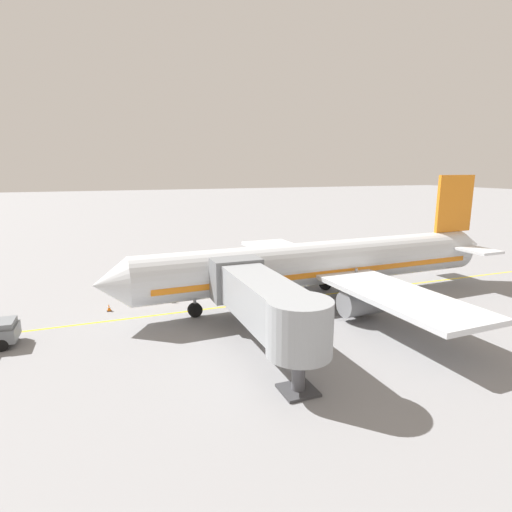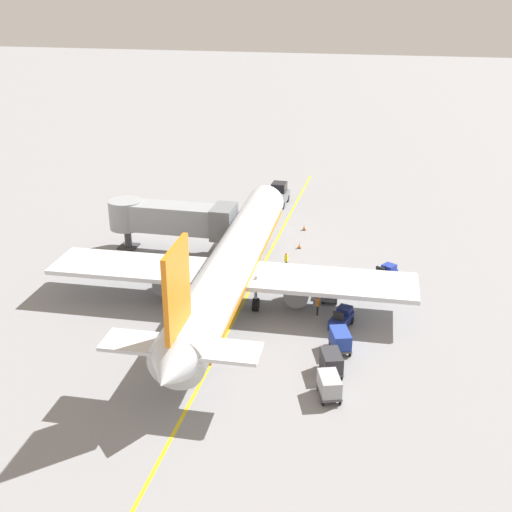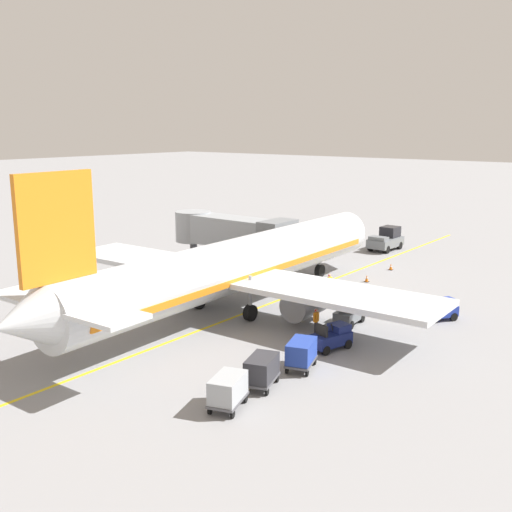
{
  "view_description": "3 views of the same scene",
  "coord_description": "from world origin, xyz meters",
  "px_view_note": "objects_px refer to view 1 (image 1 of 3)",
  "views": [
    {
      "loc": [
        -31.32,
        19.22,
        11.21
      ],
      "look_at": [
        1.56,
        6.56,
        3.75
      ],
      "focal_mm": 28.96,
      "sensor_mm": 36.0,
      "label": 1
    },
    {
      "loc": [
        11.68,
        -46.72,
        24.79
      ],
      "look_at": [
        0.7,
        2.57,
        3.54
      ],
      "focal_mm": 46.26,
      "sensor_mm": 36.0,
      "label": 2
    },
    {
      "loc": [
        25.34,
        -30.45,
        12.77
      ],
      "look_at": [
        -2.53,
        5.2,
        2.99
      ],
      "focal_mm": 42.06,
      "sensor_mm": 36.0,
      "label": 3
    }
  ],
  "objects_px": {
    "safety_cone_nose_left": "(174,299)",
    "baggage_cart_front": "(329,260)",
    "baggage_tug_spare": "(302,265)",
    "baggage_tug_lead": "(268,272)",
    "ground_crew_loader": "(298,269)",
    "baggage_cart_third_in_train": "(373,257)",
    "jet_bridge": "(264,301)",
    "parked_airliner": "(324,264)",
    "ground_crew_wing_walker": "(236,287)",
    "baggage_cart_second_in_train": "(354,259)",
    "safety_cone_nose_right": "(109,308)",
    "baggage_tug_trailing": "(215,267)"
  },
  "relations": [
    {
      "from": "parked_airliner",
      "to": "baggage_tug_trailing",
      "type": "xyz_separation_m",
      "value": [
        12.29,
        6.32,
        -2.47
      ]
    },
    {
      "from": "baggage_tug_lead",
      "to": "baggage_cart_third_in_train",
      "type": "height_order",
      "value": "baggage_tug_lead"
    },
    {
      "from": "safety_cone_nose_right",
      "to": "ground_crew_loader",
      "type": "bearing_deg",
      "value": -78.17
    },
    {
      "from": "ground_crew_loader",
      "to": "safety_cone_nose_right",
      "type": "xyz_separation_m",
      "value": [
        -3.96,
        18.91,
        -0.66
      ]
    },
    {
      "from": "baggage_tug_trailing",
      "to": "ground_crew_wing_walker",
      "type": "height_order",
      "value": "ground_crew_wing_walker"
    },
    {
      "from": "baggage_cart_front",
      "to": "safety_cone_nose_left",
      "type": "distance_m",
      "value": 19.74
    },
    {
      "from": "baggage_cart_second_in_train",
      "to": "baggage_tug_spare",
      "type": "bearing_deg",
      "value": 89.74
    },
    {
      "from": "safety_cone_nose_left",
      "to": "jet_bridge",
      "type": "bearing_deg",
      "value": -164.15
    },
    {
      "from": "baggage_tug_lead",
      "to": "baggage_cart_third_in_train",
      "type": "distance_m",
      "value": 14.3
    },
    {
      "from": "jet_bridge",
      "to": "baggage_cart_third_in_train",
      "type": "relative_size",
      "value": 4.25
    },
    {
      "from": "safety_cone_nose_left",
      "to": "baggage_cart_front",
      "type": "bearing_deg",
      "value": -72.39
    },
    {
      "from": "safety_cone_nose_right",
      "to": "baggage_cart_third_in_train",
      "type": "bearing_deg",
      "value": -78.34
    },
    {
      "from": "baggage_tug_lead",
      "to": "ground_crew_loader",
      "type": "relative_size",
      "value": 1.53
    },
    {
      "from": "parked_airliner",
      "to": "jet_bridge",
      "type": "relative_size",
      "value": 2.96
    },
    {
      "from": "parked_airliner",
      "to": "baggage_tug_lead",
      "type": "xyz_separation_m",
      "value": [
        7.95,
        1.89,
        -2.47
      ]
    },
    {
      "from": "ground_crew_wing_walker",
      "to": "ground_crew_loader",
      "type": "bearing_deg",
      "value": -64.04
    },
    {
      "from": "parked_airliner",
      "to": "ground_crew_loader",
      "type": "bearing_deg",
      "value": -9.85
    },
    {
      "from": "baggage_tug_lead",
      "to": "baggage_tug_spare",
      "type": "relative_size",
      "value": 0.95
    },
    {
      "from": "safety_cone_nose_right",
      "to": "safety_cone_nose_left",
      "type": "bearing_deg",
      "value": -86.65
    },
    {
      "from": "ground_crew_wing_walker",
      "to": "ground_crew_loader",
      "type": "height_order",
      "value": "same"
    },
    {
      "from": "baggage_tug_spare",
      "to": "baggage_cart_front",
      "type": "bearing_deg",
      "value": -85.98
    },
    {
      "from": "baggage_tug_spare",
      "to": "baggage_cart_second_in_train",
      "type": "distance_m",
      "value": 6.7
    },
    {
      "from": "parked_airliner",
      "to": "jet_bridge",
      "type": "xyz_separation_m",
      "value": [
        -8.37,
        9.0,
        0.27
      ]
    },
    {
      "from": "baggage_tug_lead",
      "to": "ground_crew_wing_walker",
      "type": "bearing_deg",
      "value": 132.46
    },
    {
      "from": "baggage_tug_lead",
      "to": "baggage_cart_front",
      "type": "distance_m",
      "value": 8.46
    },
    {
      "from": "baggage_cart_third_in_train",
      "to": "safety_cone_nose_left",
      "type": "height_order",
      "value": "baggage_cart_third_in_train"
    },
    {
      "from": "baggage_cart_third_in_train",
      "to": "safety_cone_nose_right",
      "type": "distance_m",
      "value": 30.6
    },
    {
      "from": "parked_airliner",
      "to": "baggage_cart_third_in_train",
      "type": "xyz_separation_m",
      "value": [
        9.54,
        -12.32,
        -2.24
      ]
    },
    {
      "from": "baggage_cart_front",
      "to": "ground_crew_loader",
      "type": "relative_size",
      "value": 1.76
    },
    {
      "from": "ground_crew_wing_walker",
      "to": "ground_crew_loader",
      "type": "relative_size",
      "value": 1.0
    },
    {
      "from": "baggage_tug_spare",
      "to": "jet_bridge",
      "type": "bearing_deg",
      "value": 146.34
    },
    {
      "from": "baggage_cart_second_in_train",
      "to": "safety_cone_nose_right",
      "type": "bearing_deg",
      "value": 102.45
    },
    {
      "from": "safety_cone_nose_left",
      "to": "safety_cone_nose_right",
      "type": "relative_size",
      "value": 1.0
    },
    {
      "from": "baggage_cart_second_in_train",
      "to": "baggage_cart_front",
      "type": "bearing_deg",
      "value": 84.84
    },
    {
      "from": "parked_airliner",
      "to": "baggage_tug_trailing",
      "type": "height_order",
      "value": "parked_airliner"
    },
    {
      "from": "jet_bridge",
      "to": "baggage_tug_lead",
      "type": "xyz_separation_m",
      "value": [
        16.31,
        -7.11,
        -2.74
      ]
    },
    {
      "from": "baggage_tug_spare",
      "to": "parked_airliner",
      "type": "bearing_deg",
      "value": 163.28
    },
    {
      "from": "ground_crew_loader",
      "to": "safety_cone_nose_right",
      "type": "relative_size",
      "value": 2.86
    },
    {
      "from": "ground_crew_loader",
      "to": "safety_cone_nose_left",
      "type": "xyz_separation_m",
      "value": [
        -3.65,
        13.69,
        -0.66
      ]
    },
    {
      "from": "parked_airliner",
      "to": "safety_cone_nose_left",
      "type": "xyz_separation_m",
      "value": [
        3.66,
        12.42,
        -2.9
      ]
    },
    {
      "from": "parked_airliner",
      "to": "baggage_tug_spare",
      "type": "height_order",
      "value": "parked_airliner"
    },
    {
      "from": "baggage_tug_trailing",
      "to": "baggage_cart_second_in_train",
      "type": "bearing_deg",
      "value": -100.51
    },
    {
      "from": "ground_crew_loader",
      "to": "safety_cone_nose_left",
      "type": "distance_m",
      "value": 14.18
    },
    {
      "from": "ground_crew_wing_walker",
      "to": "baggage_tug_lead",
      "type": "bearing_deg",
      "value": -47.54
    },
    {
      "from": "baggage_tug_spare",
      "to": "baggage_cart_second_in_train",
      "type": "height_order",
      "value": "baggage_tug_spare"
    },
    {
      "from": "parked_airliner",
      "to": "baggage_cart_third_in_train",
      "type": "distance_m",
      "value": 15.74
    },
    {
      "from": "baggage_tug_lead",
      "to": "safety_cone_nose_left",
      "type": "xyz_separation_m",
      "value": [
        -4.28,
        10.52,
        -0.42
      ]
    },
    {
      "from": "jet_bridge",
      "to": "safety_cone_nose_right",
      "type": "bearing_deg",
      "value": 36.39
    },
    {
      "from": "baggage_tug_lead",
      "to": "ground_crew_wing_walker",
      "type": "relative_size",
      "value": 1.53
    },
    {
      "from": "jet_bridge",
      "to": "baggage_cart_third_in_train",
      "type": "xyz_separation_m",
      "value": [
        17.91,
        -21.32,
        -2.5
      ]
    }
  ]
}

